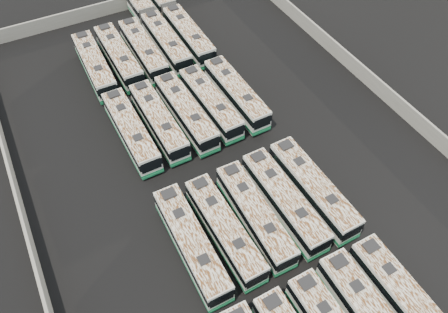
{
  "coord_description": "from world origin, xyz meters",
  "views": [
    {
      "loc": [
        -15.51,
        -26.83,
        38.4
      ],
      "look_at": [
        -1.02,
        0.5,
        1.6
      ],
      "focal_mm": 35.0,
      "sensor_mm": 36.0,
      "label": 1
    }
  ],
  "objects_px": {
    "bus_midback_center": "(186,112)",
    "bus_midback_far_right": "(236,94)",
    "bus_back_center": "(143,50)",
    "bus_back_far_right": "(179,24)",
    "bus_back_right": "(157,30)",
    "bus_midback_far_left": "(131,131)",
    "bus_midfront_far_right": "(313,188)",
    "bus_back_left": "(119,57)",
    "bus_back_far_left": "(95,65)",
    "bus_midfront_left": "(225,230)",
    "bus_midback_right": "(210,103)",
    "bus_front_far_right": "(406,302)",
    "bus_midfront_right": "(284,201)",
    "bus_midfront_far_left": "(192,244)",
    "bus_midback_left": "(159,121)",
    "bus_midfront_center": "(255,215)"
  },
  "relations": [
    {
      "from": "bus_back_center",
      "to": "bus_back_right",
      "type": "bearing_deg",
      "value": 45.83
    },
    {
      "from": "bus_front_far_right",
      "to": "bus_midfront_far_right",
      "type": "distance_m",
      "value": 13.54
    },
    {
      "from": "bus_back_far_right",
      "to": "bus_front_far_right",
      "type": "bearing_deg",
      "value": -89.36
    },
    {
      "from": "bus_midback_left",
      "to": "bus_front_far_right",
      "type": "bearing_deg",
      "value": -71.48
    },
    {
      "from": "bus_back_right",
      "to": "bus_back_center",
      "type": "bearing_deg",
      "value": -134.12
    },
    {
      "from": "bus_midfront_far_right",
      "to": "bus_midback_far_left",
      "type": "bearing_deg",
      "value": 128.69
    },
    {
      "from": "bus_midfront_far_left",
      "to": "bus_midfront_right",
      "type": "height_order",
      "value": "bus_midfront_far_left"
    },
    {
      "from": "bus_midfront_far_right",
      "to": "bus_midback_far_right",
      "type": "distance_m",
      "value": 16.47
    },
    {
      "from": "bus_midfront_center",
      "to": "bus_midback_center",
      "type": "relative_size",
      "value": 0.97
    },
    {
      "from": "bus_midback_left",
      "to": "bus_midback_center",
      "type": "relative_size",
      "value": 0.98
    },
    {
      "from": "bus_back_center",
      "to": "bus_back_far_right",
      "type": "bearing_deg",
      "value": 27.51
    },
    {
      "from": "bus_midfront_right",
      "to": "bus_back_center",
      "type": "relative_size",
      "value": 0.99
    },
    {
      "from": "bus_midfront_far_right",
      "to": "bus_back_right",
      "type": "xyz_separation_m",
      "value": [
        -3.41,
        33.77,
        -0.0
      ]
    },
    {
      "from": "bus_midback_far_right",
      "to": "bus_back_right",
      "type": "distance_m",
      "value": 17.65
    },
    {
      "from": "bus_midback_center",
      "to": "bus_midback_far_right",
      "type": "height_order",
      "value": "bus_midback_center"
    },
    {
      "from": "bus_midfront_left",
      "to": "bus_back_right",
      "type": "relative_size",
      "value": 0.62
    },
    {
      "from": "bus_midfront_far_right",
      "to": "bus_back_far_left",
      "type": "height_order",
      "value": "bus_midfront_far_right"
    },
    {
      "from": "bus_midfront_far_right",
      "to": "bus_midback_center",
      "type": "distance_m",
      "value": 17.75
    },
    {
      "from": "bus_midback_center",
      "to": "bus_back_far_left",
      "type": "distance_m",
      "value": 15.47
    },
    {
      "from": "bus_midfront_left",
      "to": "bus_midback_far_left",
      "type": "height_order",
      "value": "bus_midback_far_left"
    },
    {
      "from": "bus_midback_far_right",
      "to": "bus_back_center",
      "type": "distance_m",
      "value": 15.43
    },
    {
      "from": "bus_midback_center",
      "to": "bus_midback_far_right",
      "type": "distance_m",
      "value": 6.94
    },
    {
      "from": "bus_midfront_right",
      "to": "bus_front_far_right",
      "type": "bearing_deg",
      "value": -76.02
    },
    {
      "from": "bus_midfront_far_right",
      "to": "bus_midback_center",
      "type": "bearing_deg",
      "value": 111.66
    },
    {
      "from": "bus_midfront_far_left",
      "to": "bus_midback_center",
      "type": "distance_m",
      "value": 17.69
    },
    {
      "from": "bus_back_left",
      "to": "bus_midfront_far_right",
      "type": "bearing_deg",
      "value": -71.44
    },
    {
      "from": "bus_back_far_right",
      "to": "bus_midback_center",
      "type": "bearing_deg",
      "value": -111.07
    },
    {
      "from": "bus_midback_far_right",
      "to": "bus_back_far_left",
      "type": "height_order",
      "value": "bus_back_far_left"
    },
    {
      "from": "bus_midback_left",
      "to": "bus_back_far_left",
      "type": "relative_size",
      "value": 0.98
    },
    {
      "from": "bus_midfront_far_left",
      "to": "bus_midback_left",
      "type": "relative_size",
      "value": 1.02
    },
    {
      "from": "bus_midfront_far_left",
      "to": "bus_midback_far_left",
      "type": "xyz_separation_m",
      "value": [
        0.03,
        16.44,
        -0.0
      ]
    },
    {
      "from": "bus_front_far_right",
      "to": "bus_midfront_right",
      "type": "distance_m",
      "value": 14.07
    },
    {
      "from": "bus_midback_right",
      "to": "bus_back_left",
      "type": "bearing_deg",
      "value": 114.76
    },
    {
      "from": "bus_midfront_right",
      "to": "bus_midback_right",
      "type": "bearing_deg",
      "value": 89.47
    },
    {
      "from": "bus_front_far_right",
      "to": "bus_back_far_right",
      "type": "bearing_deg",
      "value": 89.75
    },
    {
      "from": "bus_midback_far_left",
      "to": "bus_midfront_far_right",
      "type": "bearing_deg",
      "value": -50.85
    },
    {
      "from": "bus_midback_far_left",
      "to": "bus_back_left",
      "type": "bearing_deg",
      "value": 75.73
    },
    {
      "from": "bus_midback_far_right",
      "to": "bus_back_left",
      "type": "distance_m",
      "value": 17.44
    },
    {
      "from": "bus_midfront_far_left",
      "to": "bus_midfront_far_right",
      "type": "distance_m",
      "value": 13.78
    },
    {
      "from": "bus_back_far_right",
      "to": "bus_back_right",
      "type": "bearing_deg",
      "value": -179.52
    },
    {
      "from": "bus_back_far_left",
      "to": "bus_back_center",
      "type": "distance_m",
      "value": 6.91
    },
    {
      "from": "bus_midfront_left",
      "to": "bus_midback_right",
      "type": "bearing_deg",
      "value": 66.54
    },
    {
      "from": "bus_midback_center",
      "to": "bus_back_far_left",
      "type": "relative_size",
      "value": 1.0
    },
    {
      "from": "bus_midfront_right",
      "to": "bus_midback_far_right",
      "type": "xyz_separation_m",
      "value": [
        3.55,
        16.39,
        -0.01
      ]
    },
    {
      "from": "bus_midback_center",
      "to": "bus_midback_right",
      "type": "relative_size",
      "value": 1.03
    },
    {
      "from": "bus_midfront_left",
      "to": "bus_back_far_right",
      "type": "distance_m",
      "value": 35.32
    },
    {
      "from": "bus_midfront_far_left",
      "to": "bus_midback_far_left",
      "type": "bearing_deg",
      "value": 90.32
    },
    {
      "from": "bus_midfront_center",
      "to": "bus_back_far_left",
      "type": "height_order",
      "value": "bus_back_far_left"
    },
    {
      "from": "bus_back_left",
      "to": "bus_back_far_right",
      "type": "distance_m",
      "value": 10.95
    },
    {
      "from": "bus_midfront_left",
      "to": "bus_back_left",
      "type": "bearing_deg",
      "value": 89.06
    }
  ]
}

